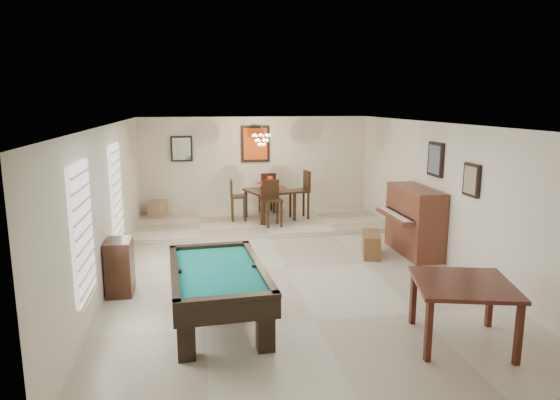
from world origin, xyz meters
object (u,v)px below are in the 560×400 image
object	(u,v)px
upright_piano	(407,221)
corner_bench	(157,208)
apothecary_chest	(120,267)
pool_table	(218,296)
dining_chair_east	(299,195)
dining_chair_north	(267,192)
dining_table	(270,202)
chandelier	(262,135)
dining_chair_south	(273,204)
dining_chair_west	(238,200)
flower_vase	(270,181)
piano_bench	(371,244)
square_table	(462,313)

from	to	relation	value
upright_piano	corner_bench	xyz separation A→B (m)	(-5.09, 3.68, -0.34)
apothecary_chest	corner_bench	distance (m)	4.94
pool_table	dining_chair_east	xyz separation A→B (m)	(2.27, 5.48, 0.34)
dining_chair_north	corner_bench	bearing A→B (deg)	-5.37
dining_table	chandelier	world-z (taller)	chandelier
upright_piano	chandelier	distance (m)	4.01
dining_chair_south	dining_chair_east	size ratio (longest dim) A/B	0.90
dining_chair_north	dining_chair_west	distance (m)	1.14
dining_chair_south	dining_chair_north	bearing A→B (deg)	79.98
pool_table	flower_vase	world-z (taller)	flower_vase
upright_piano	apothecary_chest	distance (m)	5.47
corner_bench	piano_bench	bearing A→B (deg)	-40.49
pool_table	apothecary_chest	world-z (taller)	apothecary_chest
dining_chair_east	chandelier	xyz separation A→B (m)	(-0.96, -0.19, 1.49)
square_table	apothecary_chest	world-z (taller)	apothecary_chest
dining_chair_west	chandelier	bearing A→B (deg)	-109.40
dining_chair_east	chandelier	size ratio (longest dim) A/B	1.98
pool_table	square_table	size ratio (longest dim) A/B	1.97
piano_bench	dining_chair_south	size ratio (longest dim) A/B	0.76
piano_bench	corner_bench	world-z (taller)	corner_bench
upright_piano	chandelier	xyz separation A→B (m)	(-2.53, 2.70, 1.54)
dining_chair_east	pool_table	bearing A→B (deg)	-29.32
square_table	dining_chair_west	xyz separation A→B (m)	(-2.21, 6.59, 0.23)
flower_vase	dining_chair_east	distance (m)	0.82
apothecary_chest	upright_piano	bearing A→B (deg)	13.30
dining_chair_west	dining_chair_east	world-z (taller)	dining_chair_east
pool_table	dining_chair_north	size ratio (longest dim) A/B	2.15
dining_chair_west	corner_bench	size ratio (longest dim) A/B	2.29
corner_bench	chandelier	bearing A→B (deg)	-20.99
square_table	dining_table	world-z (taller)	dining_table
square_table	dining_chair_west	size ratio (longest dim) A/B	1.13
dining_table	dining_chair_west	xyz separation A→B (m)	(-0.78, -0.00, 0.08)
upright_piano	dining_chair_west	world-z (taller)	upright_piano
piano_bench	apothecary_chest	distance (m)	4.74
dining_chair_north	dining_chair_east	size ratio (longest dim) A/B	0.89
pool_table	chandelier	size ratio (longest dim) A/B	3.79
piano_bench	apothecary_chest	bearing A→B (deg)	-165.01
dining_chair_west	chandelier	world-z (taller)	chandelier
flower_vase	chandelier	xyz separation A→B (m)	(-0.22, -0.21, 1.12)
square_table	apothecary_chest	distance (m)	5.05
apothecary_chest	dining_chair_south	bearing A→B (deg)	49.16
flower_vase	corner_bench	distance (m)	2.98
dining_chair_north	dining_chair_west	bearing A→B (deg)	38.40
dining_chair_north	dining_chair_east	xyz separation A→B (m)	(0.70, -0.82, 0.07)
flower_vase	dining_chair_west	size ratio (longest dim) A/B	0.22
chandelier	dining_chair_east	bearing A→B (deg)	11.19
dining_table	dining_chair_west	world-z (taller)	dining_chair_west
flower_vase	chandelier	size ratio (longest dim) A/B	0.38
dining_table	corner_bench	distance (m)	2.89
upright_piano	dining_chair_north	distance (m)	4.35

